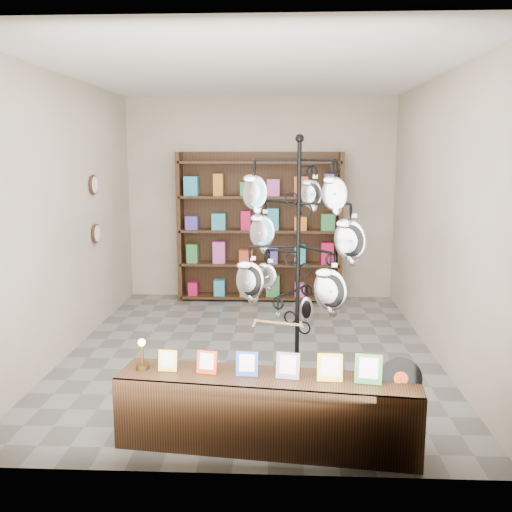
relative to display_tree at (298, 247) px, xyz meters
The scene contains 6 objects.
ground 1.78m from the display_tree, 114.71° to the left, with size 5.00×5.00×0.00m, color slate.
room_envelope 1.25m from the display_tree, 114.71° to the left, with size 5.00×5.00×5.00m.
display_tree is the anchor object (origin of this frame).
front_shelf 1.53m from the display_tree, 102.99° to the right, with size 2.27×0.71×0.79m.
back_shelving 3.39m from the display_tree, 98.19° to the left, with size 2.42×0.36×2.20m.
wall_clocks 3.07m from the display_tree, 143.04° to the left, with size 0.03×0.24×0.84m.
Camera 1 is at (0.34, -6.09, 2.17)m, focal length 40.00 mm.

